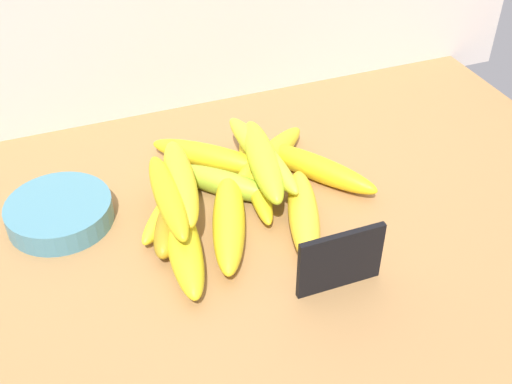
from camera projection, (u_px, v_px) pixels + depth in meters
counter_top at (265, 252)px, 85.20cm from camera, size 110.00×76.00×3.00cm
chalkboard_sign at (340, 262)px, 76.10cm from camera, size 11.00×1.80×8.40cm
fruit_bowl at (60, 212)px, 86.80cm from camera, size 14.35×14.35×3.26cm
banana_0 at (223, 183)px, 91.57cm from camera, size 15.07×14.88×3.72cm
banana_1 at (268, 159)px, 96.35cm from camera, size 17.66×14.73×3.69cm
banana_2 at (304, 214)px, 85.83cm from camera, size 10.11×19.11×4.10cm
banana_3 at (213, 157)px, 96.56cm from camera, size 17.49×16.62×3.77cm
banana_4 at (173, 203)px, 88.38cm from camera, size 13.97×15.78×3.29cm
banana_5 at (183, 242)px, 81.33cm from camera, size 6.86×20.60×4.37cm
banana_6 at (255, 178)px, 92.89cm from camera, size 6.98×21.18×3.23cm
banana_7 at (315, 167)px, 94.56cm from camera, size 14.61×19.16×3.77cm
banana_8 at (229, 221)px, 84.55cm from camera, size 10.66×20.38×4.34cm
banana_9 at (174, 218)px, 85.08cm from camera, size 10.71×15.51×4.27cm
banana_10 at (262, 154)px, 91.97cm from camera, size 5.51×21.15×3.45cm
banana_11 at (168, 196)px, 82.58cm from camera, size 4.15×18.28×3.46cm
banana_12 at (180, 182)px, 86.12cm from camera, size 6.65×19.48×4.10cm
banana_13 at (263, 160)px, 90.15cm from camera, size 7.40×20.31×4.14cm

